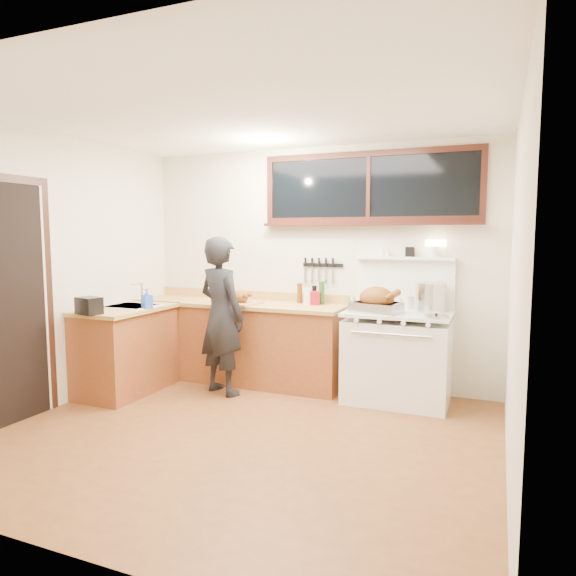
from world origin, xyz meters
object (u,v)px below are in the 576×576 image
at_px(vintage_stove, 398,354).
at_px(roast_turkey, 377,302).
at_px(man, 221,316).
at_px(cutting_board, 239,299).

bearing_deg(vintage_stove, roast_turkey, -144.87).
bearing_deg(roast_turkey, man, -168.55).
distance_m(vintage_stove, man, 1.83).
height_order(man, roast_turkey, man).
height_order(cutting_board, roast_turkey, roast_turkey).
distance_m(man, roast_turkey, 1.60).
relative_size(man, cutting_board, 3.21).
bearing_deg(cutting_board, roast_turkey, -1.04).
height_order(man, cutting_board, man).
xyz_separation_m(vintage_stove, roast_turkey, (-0.19, -0.13, 0.53)).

